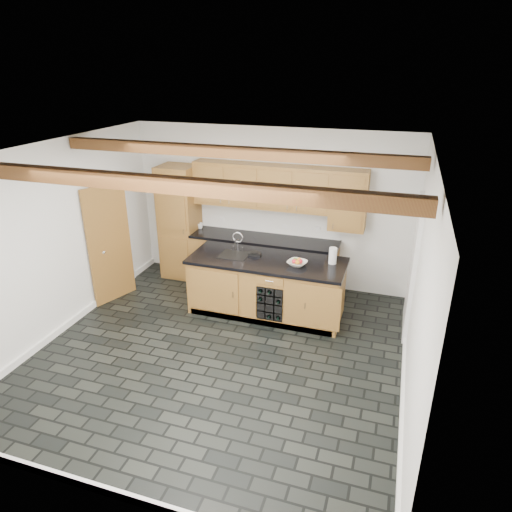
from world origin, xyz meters
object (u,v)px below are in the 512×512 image
at_px(fruit_bowl, 297,263).
at_px(paper_towel, 333,256).
at_px(island, 267,286).
at_px(kitchen_scale, 255,253).

distance_m(fruit_bowl, paper_towel, 0.56).
relative_size(island, paper_towel, 9.77).
relative_size(kitchen_scale, paper_towel, 0.80).
height_order(kitchen_scale, paper_towel, paper_towel).
bearing_deg(kitchen_scale, paper_towel, -0.33).
distance_m(island, kitchen_scale, 0.56).
height_order(island, paper_towel, paper_towel).
xyz_separation_m(island, paper_towel, (0.99, 0.18, 0.59)).
relative_size(fruit_bowl, paper_towel, 1.14).
bearing_deg(island, kitchen_scale, 154.17).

